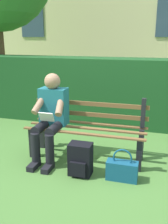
# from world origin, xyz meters

# --- Properties ---
(ground) EXTENTS (60.00, 60.00, 0.00)m
(ground) POSITION_xyz_m (0.00, 0.00, 0.00)
(ground) COLOR #477533
(park_bench) EXTENTS (1.66, 0.50, 0.87)m
(park_bench) POSITION_xyz_m (0.00, -0.07, 0.43)
(park_bench) COLOR black
(park_bench) RESTS_ON ground
(person_seated) EXTENTS (0.44, 0.73, 1.19)m
(person_seated) POSITION_xyz_m (0.48, 0.10, 0.63)
(person_seated) COLOR #1E6672
(person_seated) RESTS_ON ground
(hedge_backdrop) EXTENTS (6.51, 0.71, 1.38)m
(hedge_backdrop) POSITION_xyz_m (-0.12, -1.63, 0.66)
(hedge_backdrop) COLOR #19471E
(hedge_backdrop) RESTS_ON ground
(backpack) EXTENTS (0.28, 0.27, 0.41)m
(backpack) POSITION_xyz_m (-0.06, 0.46, 0.20)
(backpack) COLOR black
(backpack) RESTS_ON ground
(handbag) EXTENTS (0.37, 0.15, 0.40)m
(handbag) POSITION_xyz_m (-0.57, 0.44, 0.13)
(handbag) COLOR navy
(handbag) RESTS_ON ground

